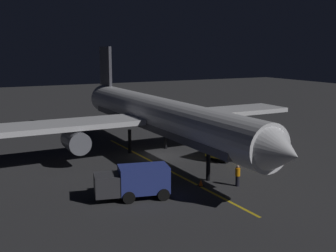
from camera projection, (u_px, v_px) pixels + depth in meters
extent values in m
cube|color=#2F2F31|center=(159.00, 157.00, 43.20)|extent=(180.00, 180.00, 0.20)
cube|color=gold|center=(164.00, 168.00, 39.02)|extent=(1.10, 26.80, 0.01)
cylinder|color=white|center=(159.00, 115.00, 42.39)|extent=(4.10, 33.25, 3.58)
cube|color=#4C4C56|center=(159.00, 124.00, 42.57)|extent=(3.84, 28.27, 0.64)
cone|color=white|center=(282.00, 152.00, 27.05)|extent=(3.55, 2.92, 3.51)
cone|color=white|center=(100.00, 97.00, 58.20)|extent=(3.29, 4.34, 3.22)
cube|color=#4C4C56|center=(106.00, 66.00, 55.15)|extent=(0.42, 3.61, 5.09)
cube|color=white|center=(224.00, 112.00, 48.21)|extent=(15.05, 5.03, 0.50)
cylinder|color=slate|center=(225.00, 126.00, 47.08)|extent=(2.15, 3.23, 2.10)
cube|color=white|center=(64.00, 125.00, 39.65)|extent=(15.05, 5.03, 0.50)
cylinder|color=slate|center=(76.00, 141.00, 39.21)|extent=(2.15, 3.23, 2.10)
cylinder|color=black|center=(208.00, 166.00, 35.02)|extent=(0.37, 0.37, 2.53)
cylinder|color=black|center=(166.00, 137.00, 46.25)|extent=(0.37, 0.37, 2.53)
cylinder|color=black|center=(130.00, 141.00, 44.27)|extent=(0.37, 0.37, 2.53)
cube|color=navy|center=(144.00, 179.00, 30.99)|extent=(4.02, 2.87, 1.96)
cube|color=#38383D|center=(107.00, 185.00, 30.38)|extent=(2.21, 2.35, 1.50)
cylinder|color=black|center=(127.00, 193.00, 30.86)|extent=(1.40, 2.45, 0.90)
cylinder|color=black|center=(160.00, 190.00, 31.47)|extent=(1.40, 2.45, 0.90)
cube|color=gold|center=(227.00, 145.00, 42.14)|extent=(4.88, 3.57, 1.89)
cube|color=#38383D|center=(243.00, 142.00, 44.46)|extent=(2.41, 2.52, 1.50)
cylinder|color=black|center=(235.00, 151.00, 43.45)|extent=(1.68, 2.48, 0.90)
cylinder|color=black|center=(218.00, 157.00, 41.17)|extent=(1.68, 2.48, 0.90)
cylinder|color=black|center=(237.00, 181.00, 33.73)|extent=(0.32, 0.32, 0.85)
cylinder|color=orange|center=(238.00, 172.00, 33.60)|extent=(0.40, 0.40, 0.65)
sphere|color=tan|center=(238.00, 167.00, 33.51)|extent=(0.24, 0.24, 0.24)
cone|color=#EA590F|center=(234.00, 153.00, 43.53)|extent=(0.36, 0.36, 0.55)
cube|color=black|center=(234.00, 155.00, 43.57)|extent=(0.50, 0.50, 0.03)
cone|color=#EA590F|center=(201.00, 183.00, 33.80)|extent=(0.36, 0.36, 0.55)
cube|color=black|center=(201.00, 186.00, 33.84)|extent=(0.50, 0.50, 0.03)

